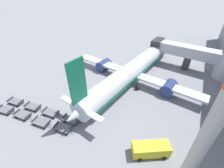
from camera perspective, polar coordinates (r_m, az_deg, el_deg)
ground_plane at (r=44.55m, az=-2.74°, el=7.49°), size 500.00×500.00×0.00m
jet_bridge at (r=45.53m, az=30.80°, el=8.72°), size 21.86×7.00×6.53m
airplane at (r=36.42m, az=8.33°, el=5.63°), size 33.00×41.22×11.98m
service_van at (r=23.35m, az=14.51°, el=-22.85°), size 5.40×4.40×1.97m
baggage_dolly_row_near_col_a at (r=34.68m, az=-35.51°, el=-8.04°), size 3.63×2.10×0.92m
baggage_dolly_row_near_col_b at (r=31.84m, az=-30.87°, el=-10.09°), size 3.61×1.88×0.92m
baggage_dolly_row_near_col_c at (r=28.98m, az=-25.27°, el=-13.03°), size 3.62×1.93×0.92m
baggage_dolly_row_near_col_d at (r=26.81m, az=-18.10°, el=-15.62°), size 3.62×1.92×0.92m
baggage_dolly_row_mid_a_col_a at (r=35.71m, az=-32.79°, el=-5.65°), size 3.63×1.99×0.92m
baggage_dolly_row_mid_a_col_b at (r=32.73m, az=-27.90°, el=-7.65°), size 3.63×1.99×0.92m
baggage_dolly_row_mid_a_col_c at (r=30.06m, az=-22.29°, el=-10.04°), size 3.62×1.91×0.92m
baggage_dolly_row_mid_a_col_d at (r=27.70m, az=-15.36°, el=-12.90°), size 3.62×1.92×0.92m
apron_light_mast at (r=10.09m, az=27.95°, el=-24.88°), size 2.00×0.77×22.41m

